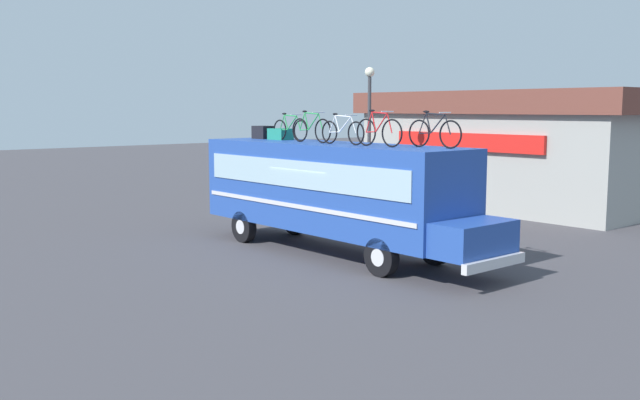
# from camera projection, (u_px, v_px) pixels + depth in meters

# --- Properties ---
(ground_plane) EXTENTS (120.00, 120.00, 0.00)m
(ground_plane) POSITION_uv_depth(u_px,v_px,m) (329.00, 252.00, 21.04)
(ground_plane) COLOR #423F44
(bus) EXTENTS (10.61, 2.42, 3.20)m
(bus) POSITION_uv_depth(u_px,v_px,m) (333.00, 188.00, 20.66)
(bus) COLOR #23479E
(bus) RESTS_ON ground
(luggage_bag_1) EXTENTS (0.67, 0.47, 0.42)m
(luggage_bag_1) POSITION_uv_depth(u_px,v_px,m) (263.00, 132.00, 23.63)
(luggage_bag_1) COLOR black
(luggage_bag_1) RESTS_ON bus
(luggage_bag_2) EXTENTS (0.76, 0.51, 0.36)m
(luggage_bag_2) POSITION_uv_depth(u_px,v_px,m) (280.00, 134.00, 22.91)
(luggage_bag_2) COLOR #1E7F66
(luggage_bag_2) RESTS_ON bus
(rooftop_bicycle_1) EXTENTS (1.69, 0.44, 0.86)m
(rooftop_bicycle_1) POSITION_uv_depth(u_px,v_px,m) (290.00, 129.00, 22.16)
(rooftop_bicycle_1) COLOR black
(rooftop_bicycle_1) RESTS_ON bus
(rooftop_bicycle_2) EXTENTS (1.76, 0.44, 0.94)m
(rooftop_bicycle_2) POSITION_uv_depth(u_px,v_px,m) (311.00, 129.00, 20.96)
(rooftop_bicycle_2) COLOR black
(rooftop_bicycle_2) RESTS_ON bus
(rooftop_bicycle_3) EXTENTS (1.75, 0.44, 0.87)m
(rooftop_bicycle_3) POSITION_uv_depth(u_px,v_px,m) (342.00, 131.00, 19.81)
(rooftop_bicycle_3) COLOR black
(rooftop_bicycle_3) RESTS_ON bus
(rooftop_bicycle_4) EXTENTS (1.69, 0.44, 0.97)m
(rooftop_bicycle_4) POSITION_uv_depth(u_px,v_px,m) (379.00, 131.00, 18.75)
(rooftop_bicycle_4) COLOR black
(rooftop_bicycle_4) RESTS_ON bus
(rooftop_bicycle_5) EXTENTS (1.75, 0.44, 0.95)m
(rooftop_bicycle_5) POSITION_uv_depth(u_px,v_px,m) (434.00, 132.00, 18.13)
(rooftop_bicycle_5) COLOR black
(rooftop_bicycle_5) RESTS_ON bus
(roadside_building) EXTENTS (12.96, 6.65, 4.90)m
(roadside_building) POSITION_uv_depth(u_px,v_px,m) (512.00, 148.00, 30.71)
(roadside_building) COLOR #9E9E99
(roadside_building) RESTS_ON ground
(street_lamp) EXTENTS (0.38, 0.38, 5.81)m
(street_lamp) POSITION_uv_depth(u_px,v_px,m) (369.00, 120.00, 28.38)
(street_lamp) COLOR #38383D
(street_lamp) RESTS_ON ground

